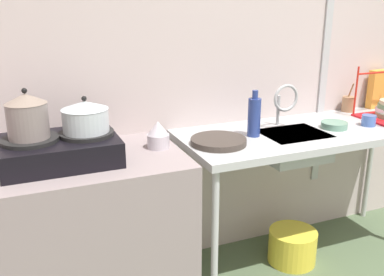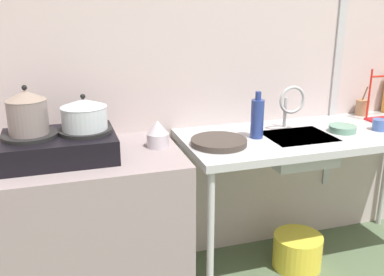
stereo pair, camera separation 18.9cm
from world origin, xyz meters
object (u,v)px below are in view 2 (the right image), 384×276
(pot_on_left_burner, at_px, (27,112))
(sink_basin, at_px, (298,149))
(frying_pan, at_px, (219,142))
(utensil_jar, at_px, (362,107))
(cup_by_rack, at_px, (380,125))
(stove, at_px, (59,145))
(pot_on_right_burner, at_px, (84,114))
(bottle_by_sink, at_px, (257,118))
(bucket_on_floor, at_px, (297,251))
(percolator, at_px, (158,134))
(faucet, at_px, (291,102))
(small_bowl_on_drainboard, at_px, (342,129))

(pot_on_left_burner, height_order, sink_basin, pot_on_left_burner)
(frying_pan, height_order, utensil_jar, utensil_jar)
(cup_by_rack, bearing_deg, stove, 177.68)
(pot_on_right_burner, height_order, bottle_by_sink, pot_on_right_burner)
(cup_by_rack, relative_size, bucket_on_floor, 0.28)
(percolator, xyz_separation_m, bottle_by_sink, (0.55, -0.01, 0.04))
(frying_pan, distance_m, cup_by_rack, 0.97)
(cup_by_rack, relative_size, utensil_jar, 0.42)
(pot_on_left_burner, bearing_deg, faucet, 3.69)
(pot_on_right_burner, height_order, faucet, pot_on_right_burner)
(pot_on_left_burner, distance_m, faucet, 1.40)
(frying_pan, relative_size, small_bowl_on_drainboard, 1.92)
(pot_on_left_burner, bearing_deg, small_bowl_on_drainboard, -1.19)
(bottle_by_sink, bearing_deg, stove, -179.21)
(frying_pan, height_order, bucket_on_floor, frying_pan)
(utensil_jar, bearing_deg, stove, -172.53)
(stove, distance_m, utensil_jar, 1.90)
(cup_by_rack, bearing_deg, frying_pan, 178.17)
(percolator, relative_size, bottle_by_sink, 0.55)
(pot_on_right_burner, height_order, small_bowl_on_drainboard, pot_on_right_burner)
(frying_pan, bearing_deg, bottle_by_sink, 12.78)
(pot_on_right_burner, relative_size, faucet, 0.83)
(pot_on_left_burner, distance_m, bottle_by_sink, 1.16)
(small_bowl_on_drainboard, bearing_deg, stove, 178.72)
(stove, height_order, cup_by_rack, stove)
(stove, bearing_deg, pot_on_left_burner, 180.00)
(frying_pan, bearing_deg, small_bowl_on_drainboard, 0.45)
(cup_by_rack, bearing_deg, sink_basin, 175.16)
(faucet, height_order, cup_by_rack, faucet)
(small_bowl_on_drainboard, relative_size, utensil_jar, 0.78)
(bucket_on_floor, bearing_deg, bottle_by_sink, 172.55)
(percolator, bearing_deg, bottle_by_sink, -1.03)
(pot_on_right_burner, bearing_deg, frying_pan, -3.48)
(sink_basin, relative_size, utensil_jar, 1.86)
(pot_on_left_burner, height_order, pot_on_right_burner, pot_on_left_burner)
(pot_on_right_burner, xyz_separation_m, bucket_on_floor, (1.19, -0.02, -0.95))
(bottle_by_sink, xyz_separation_m, utensil_jar, (0.86, 0.23, -0.06))
(pot_on_right_burner, bearing_deg, small_bowl_on_drainboard, -1.39)
(pot_on_left_burner, relative_size, small_bowl_on_drainboard, 1.47)
(pot_on_right_burner, relative_size, utensil_jar, 1.11)
(small_bowl_on_drainboard, height_order, utensil_jar, utensil_jar)
(cup_by_rack, bearing_deg, bucket_on_floor, 173.90)
(pot_on_left_burner, xyz_separation_m, bucket_on_floor, (1.44, -0.02, -0.98))
(pot_on_right_burner, bearing_deg, bucket_on_floor, -1.16)
(faucet, xyz_separation_m, cup_by_rack, (0.49, -0.16, -0.13))
(sink_basin, distance_m, faucet, 0.27)
(cup_by_rack, bearing_deg, small_bowl_on_drainboard, 170.55)
(sink_basin, bearing_deg, percolator, 176.12)
(pot_on_left_burner, height_order, faucet, pot_on_left_burner)
(pot_on_right_burner, xyz_separation_m, faucet, (1.15, 0.09, -0.04))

